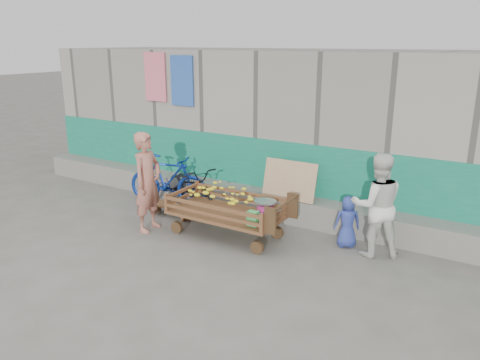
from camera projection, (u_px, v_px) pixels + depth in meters
The scene contains 9 objects.
ground at pixel (204, 266), 6.85m from camera, with size 80.00×80.00×0.00m, color #5A5851.
building_wall at pixel (315, 126), 9.75m from camera, with size 12.00×3.50×3.00m.
banana_cart at pixel (224, 202), 7.78m from camera, with size 2.07×0.95×0.88m.
bench at pixel (171, 208), 8.77m from camera, with size 0.91×0.27×0.23m.
vendor_man at pixel (148, 182), 7.96m from camera, with size 0.63×0.41×1.73m, color #AE6857.
woman at pixel (377, 205), 7.02m from camera, with size 0.78×0.61×1.61m, color white.
child at pixel (347, 222), 7.41m from camera, with size 0.41×0.27×0.84m, color #2D3D93.
bicycle_dark at pixel (190, 188), 9.05m from camera, with size 0.59×1.70×0.89m, color black.
bicycle_blue at pixel (168, 180), 9.30m from camera, with size 0.48×1.71×1.03m, color navy.
Camera 1 is at (3.66, -5.03, 3.17)m, focal length 35.00 mm.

